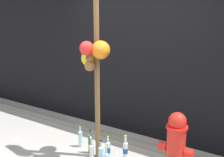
{
  "coord_description": "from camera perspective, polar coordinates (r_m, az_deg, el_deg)",
  "views": [
    {
      "loc": [
        2.17,
        -2.65,
        2.15
      ],
      "look_at": [
        0.18,
        0.42,
        1.26
      ],
      "focal_mm": 44.16,
      "sensor_mm": 36.0,
      "label": 1
    }
  ],
  "objects": [
    {
      "name": "fire_hydrant",
      "position": [
        3.82,
        13.11,
        -13.11
      ],
      "size": [
        0.47,
        0.29,
        0.89
      ],
      "color": "red",
      "rests_on": "ground_plane"
    },
    {
      "name": "building_wall",
      "position": [
        4.77,
        5.61,
        6.43
      ],
      "size": [
        10.0,
        0.2,
        3.11
      ],
      "color": "black",
      "rests_on": "ground_plane"
    },
    {
      "name": "curb_strip",
      "position": [
        4.8,
        2.49,
        -12.41
      ],
      "size": [
        8.0,
        0.12,
        0.08
      ],
      "primitive_type": "cube",
      "color": "gray",
      "rests_on": "ground_plane"
    },
    {
      "name": "bottle_6",
      "position": [
        4.4,
        -4.53,
        -13.39
      ],
      "size": [
        0.06,
        0.06,
        0.38
      ],
      "color": "#337038",
      "rests_on": "ground_plane"
    },
    {
      "name": "bottle_4",
      "position": [
        4.6,
        -6.57,
        -12.13
      ],
      "size": [
        0.06,
        0.06,
        0.36
      ],
      "color": "#B2DBEA",
      "rests_on": "ground_plane"
    },
    {
      "name": "memorial_post",
      "position": [
        3.8,
        -3.64,
        7.63
      ],
      "size": [
        0.63,
        0.45,
        2.89
      ],
      "color": "brown",
      "rests_on": "ground_plane"
    },
    {
      "name": "bottle_0",
      "position": [
        4.18,
        2.79,
        -14.63
      ],
      "size": [
        0.08,
        0.08,
        0.4
      ],
      "color": "silver",
      "rests_on": "ground_plane"
    },
    {
      "name": "litter_0",
      "position": [
        5.14,
        -19.26,
        -11.81
      ],
      "size": [
        0.13,
        0.15,
        0.01
      ],
      "primitive_type": "cube",
      "rotation": [
        0.0,
        0.0,
        1.31
      ],
      "color": "silver",
      "rests_on": "ground_plane"
    },
    {
      "name": "litter_2",
      "position": [
        4.63,
        -20.86,
        -14.9
      ],
      "size": [
        0.17,
        0.16,
        0.01
      ],
      "primitive_type": "cube",
      "rotation": [
        0.0,
        0.0,
        0.52
      ],
      "color": "silver",
      "rests_on": "ground_plane"
    },
    {
      "name": "bottle_2",
      "position": [
        4.31,
        -4.24,
        -14.48
      ],
      "size": [
        0.07,
        0.07,
        0.3
      ],
      "color": "silver",
      "rests_on": "ground_plane"
    },
    {
      "name": "bottle_5",
      "position": [
        4.14,
        -2.28,
        -15.33
      ],
      "size": [
        0.08,
        0.08,
        0.36
      ],
      "color": "#93CCE0",
      "rests_on": "ground_plane"
    },
    {
      "name": "bottle_1",
      "position": [
        4.27,
        -0.87,
        -14.4
      ],
      "size": [
        0.08,
        0.08,
        0.35
      ],
      "color": "#B2DBEA",
      "rests_on": "ground_plane"
    }
  ]
}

